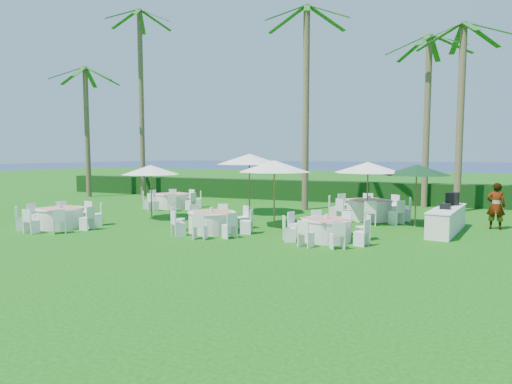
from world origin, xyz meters
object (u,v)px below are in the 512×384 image
at_px(banquet_table_d, 172,200).
at_px(umbrella_a, 151,170).
at_px(umbrella_green, 417,170).
at_px(banquet_table_f, 369,209).
at_px(umbrella_b, 274,166).
at_px(umbrella_c, 249,159).
at_px(umbrella_d, 368,167).
at_px(banquet_table_c, 326,229).
at_px(staff_person, 496,206).
at_px(banquet_table_b, 212,221).
at_px(banquet_table_a, 60,217).
at_px(buffet_table, 447,219).

relative_size(banquet_table_d, umbrella_a, 1.23).
distance_m(umbrella_a, umbrella_green, 10.75).
distance_m(banquet_table_f, umbrella_b, 4.90).
distance_m(banquet_table_f, umbrella_a, 9.41).
height_order(umbrella_c, umbrella_d, umbrella_c).
height_order(banquet_table_c, staff_person, staff_person).
relative_size(banquet_table_c, banquet_table_d, 0.93).
xyz_separation_m(banquet_table_b, umbrella_d, (4.85, 4.10, 1.86)).
bearing_deg(umbrella_a, banquet_table_a, -122.04).
bearing_deg(banquet_table_a, banquet_table_d, 84.81).
bearing_deg(banquet_table_a, umbrella_green, 23.05).
relative_size(banquet_table_d, staff_person, 1.72).
xyz_separation_m(umbrella_d, buffet_table, (2.90, -0.92, -1.78)).
bearing_deg(umbrella_b, buffet_table, 12.55).
relative_size(banquet_table_d, umbrella_b, 1.06).
distance_m(banquet_table_f, staff_person, 4.70).
bearing_deg(banquet_table_c, banquet_table_f, 82.37).
bearing_deg(umbrella_green, banquet_table_b, -148.90).
bearing_deg(umbrella_d, umbrella_b, -144.17).
relative_size(umbrella_d, umbrella_green, 1.08).
bearing_deg(banquet_table_a, umbrella_c, 50.26).
bearing_deg(banquet_table_f, umbrella_green, -30.54).
relative_size(umbrella_c, buffet_table, 0.83).
relative_size(banquet_table_c, umbrella_a, 1.15).
xyz_separation_m(banquet_table_f, staff_person, (4.65, -0.61, 0.42)).
xyz_separation_m(banquet_table_b, banquet_table_c, (4.11, 0.06, -0.02)).
bearing_deg(banquet_table_d, banquet_table_a, -95.19).
relative_size(umbrella_b, staff_person, 1.63).
relative_size(banquet_table_a, umbrella_d, 1.10).
bearing_deg(banquet_table_c, banquet_table_b, -179.14).
relative_size(umbrella_b, umbrella_d, 1.05).
bearing_deg(banquet_table_c, umbrella_green, 57.15).
bearing_deg(banquet_table_b, umbrella_d, 40.20).
height_order(banquet_table_d, umbrella_b, umbrella_b).
height_order(banquet_table_b, staff_person, staff_person).
distance_m(banquet_table_a, umbrella_a, 4.01).
relative_size(banquet_table_a, banquet_table_d, 0.99).
xyz_separation_m(banquet_table_d, umbrella_green, (11.83, -1.40, 1.78)).
xyz_separation_m(banquet_table_c, umbrella_c, (-4.73, 4.86, 2.18)).
xyz_separation_m(umbrella_c, buffet_table, (8.37, -1.75, -2.08)).
bearing_deg(buffet_table, umbrella_c, 168.18).
distance_m(banquet_table_f, umbrella_d, 2.08).
relative_size(banquet_table_c, umbrella_c, 0.87).
height_order(banquet_table_d, banquet_table_f, banquet_table_f).
bearing_deg(banquet_table_b, banquet_table_d, 133.65).
distance_m(banquet_table_d, umbrella_d, 10.27).
bearing_deg(umbrella_c, banquet_table_b, -82.77).
distance_m(umbrella_c, umbrella_d, 5.54).
distance_m(banquet_table_c, umbrella_d, 4.51).
bearing_deg(umbrella_a, banquet_table_f, 21.08).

